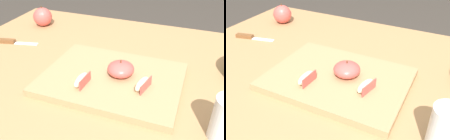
# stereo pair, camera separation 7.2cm
# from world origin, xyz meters

# --- Properties ---
(dining_table) EXTENTS (1.26, 0.90, 0.74)m
(dining_table) POSITION_xyz_m (0.00, 0.00, 0.64)
(dining_table) COLOR #9E754C
(dining_table) RESTS_ON ground_plane
(cutting_board) EXTENTS (0.40, 0.30, 0.02)m
(cutting_board) POSITION_xyz_m (-0.01, -0.05, 0.75)
(cutting_board) COLOR #A37F56
(cutting_board) RESTS_ON dining_table
(apple_half_skin_up) EXTENTS (0.08, 0.08, 0.05)m
(apple_half_skin_up) POSITION_xyz_m (0.01, -0.03, 0.79)
(apple_half_skin_up) COLOR #D14C47
(apple_half_skin_up) RESTS_ON cutting_board
(apple_wedge_left) EXTENTS (0.04, 0.07, 0.03)m
(apple_wedge_left) POSITION_xyz_m (0.09, -0.08, 0.78)
(apple_wedge_left) COLOR beige
(apple_wedge_left) RESTS_ON cutting_board
(apple_wedge_back) EXTENTS (0.03, 0.07, 0.03)m
(apple_wedge_back) POSITION_xyz_m (-0.08, -0.12, 0.78)
(apple_wedge_back) COLOR beige
(apple_wedge_back) RESTS_ON cutting_board
(paring_knife) EXTENTS (0.16, 0.05, 0.01)m
(paring_knife) POSITION_xyz_m (-0.47, 0.06, 0.75)
(paring_knife) COLOR silver
(paring_knife) RESTS_ON dining_table
(whole_apple_pink_lady) EXTENTS (0.08, 0.08, 0.09)m
(whole_apple_pink_lady) POSITION_xyz_m (-0.45, 0.26, 0.78)
(whole_apple_pink_lady) COLOR #D14C47
(whole_apple_pink_lady) RESTS_ON dining_table
(drinking_glass_water) EXTENTS (0.07, 0.07, 0.10)m
(drinking_glass_water) POSITION_xyz_m (0.29, -0.16, 0.80)
(drinking_glass_water) COLOR silver
(drinking_glass_water) RESTS_ON dining_table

